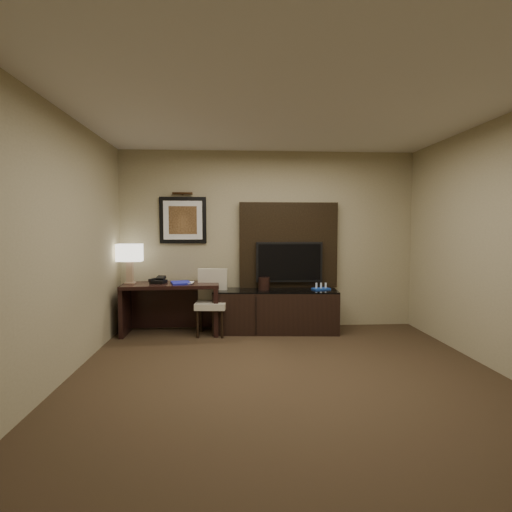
{
  "coord_description": "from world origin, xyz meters",
  "views": [
    {
      "loc": [
        -0.57,
        -3.63,
        1.53
      ],
      "look_at": [
        -0.24,
        1.8,
        1.15
      ],
      "focal_mm": 28.0,
      "sensor_mm": 36.0,
      "label": 1
    }
  ],
  "objects": [
    {
      "name": "wall_front",
      "position": [
        0.0,
        -2.5,
        1.35
      ],
      "size": [
        4.5,
        0.01,
        2.7
      ],
      "primitive_type": "cube",
      "color": "#998E67",
      "rests_on": "floor"
    },
    {
      "name": "tv",
      "position": [
        0.3,
        2.34,
        1.02
      ],
      "size": [
        1.0,
        0.08,
        0.6
      ],
      "primitive_type": "cube",
      "color": "black",
      "rests_on": "tv_wall_panel"
    },
    {
      "name": "desk_phone",
      "position": [
        -1.62,
        2.16,
        0.78
      ],
      "size": [
        0.24,
        0.23,
        0.1
      ],
      "primitive_type": null,
      "rotation": [
        0.0,
        0.0,
        -0.32
      ],
      "color": "black",
      "rests_on": "desk"
    },
    {
      "name": "tv_wall_panel",
      "position": [
        0.3,
        2.44,
        1.27
      ],
      "size": [
        1.5,
        0.12,
        1.3
      ],
      "primitive_type": "cube",
      "color": "black",
      "rests_on": "wall_back"
    },
    {
      "name": "book",
      "position": [
        -1.3,
        2.11,
        0.85
      ],
      "size": [
        0.18,
        0.03,
        0.24
      ],
      "primitive_type": "imported",
      "rotation": [
        0.0,
        0.0,
        -0.06
      ],
      "color": "tan",
      "rests_on": "desk"
    },
    {
      "name": "artwork",
      "position": [
        -1.3,
        2.48,
        1.65
      ],
      "size": [
        0.7,
        0.04,
        0.7
      ],
      "primitive_type": "cube",
      "color": "black",
      "rests_on": "wall_back"
    },
    {
      "name": "wall_back",
      "position": [
        0.0,
        2.5,
        1.35
      ],
      "size": [
        4.5,
        0.01,
        2.7
      ],
      "primitive_type": "cube",
      "color": "#998E67",
      "rests_on": "floor"
    },
    {
      "name": "minibar_tray",
      "position": [
        0.75,
        2.17,
        0.67
      ],
      "size": [
        0.28,
        0.22,
        0.09
      ],
      "primitive_type": null,
      "rotation": [
        0.0,
        0.0,
        0.31
      ],
      "color": "#1A46AD",
      "rests_on": "credenza"
    },
    {
      "name": "credenza",
      "position": [
        0.07,
        2.15,
        0.31
      ],
      "size": [
        1.84,
        0.63,
        0.62
      ],
      "primitive_type": "cube",
      "rotation": [
        0.0,
        0.0,
        -0.07
      ],
      "color": "black",
      "rests_on": "floor"
    },
    {
      "name": "blue_folder",
      "position": [
        -1.3,
        2.14,
        0.74
      ],
      "size": [
        0.34,
        0.4,
        0.02
      ],
      "primitive_type": "cube",
      "rotation": [
        0.0,
        0.0,
        0.25
      ],
      "color": "#161B94",
      "rests_on": "desk"
    },
    {
      "name": "wall_left",
      "position": [
        -2.25,
        0.0,
        1.35
      ],
      "size": [
        0.01,
        5.0,
        2.7
      ],
      "primitive_type": "cube",
      "color": "#998E67",
      "rests_on": "floor"
    },
    {
      "name": "desk_chair",
      "position": [
        -0.86,
        2.04,
        0.45
      ],
      "size": [
        0.46,
        0.52,
        0.89
      ],
      "primitive_type": null,
      "rotation": [
        0.0,
        0.0,
        -0.07
      ],
      "color": "beige",
      "rests_on": "floor"
    },
    {
      "name": "picture_light",
      "position": [
        -1.3,
        2.44,
        2.05
      ],
      "size": [
        0.04,
        0.04,
        0.3
      ],
      "primitive_type": "cylinder",
      "color": "#3B2412",
      "rests_on": "wall_back"
    },
    {
      "name": "desk",
      "position": [
        -1.44,
        2.15,
        0.37
      ],
      "size": [
        1.4,
        0.65,
        0.73
      ],
      "primitive_type": "cube",
      "rotation": [
        0.0,
        0.0,
        0.05
      ],
      "color": "black",
      "rests_on": "floor"
    },
    {
      "name": "ice_bucket",
      "position": [
        -0.09,
        2.18,
        0.72
      ],
      "size": [
        0.19,
        0.19,
        0.19
      ],
      "primitive_type": "cylinder",
      "rotation": [
        0.0,
        0.0,
        -0.17
      ],
      "color": "black",
      "rests_on": "credenza"
    },
    {
      "name": "floor",
      "position": [
        0.0,
        0.0,
        -0.01
      ],
      "size": [
        4.5,
        5.0,
        0.01
      ],
      "primitive_type": "cube",
      "color": "#312316",
      "rests_on": "ground"
    },
    {
      "name": "table_lamp",
      "position": [
        -2.03,
        2.2,
        1.01
      ],
      "size": [
        0.34,
        0.2,
        0.55
      ],
      "primitive_type": null,
      "rotation": [
        0.0,
        0.0,
        -0.01
      ],
      "color": "tan",
      "rests_on": "desk"
    },
    {
      "name": "ceiling",
      "position": [
        0.0,
        0.0,
        2.7
      ],
      "size": [
        4.5,
        5.0,
        0.01
      ],
      "primitive_type": "cube",
      "color": "silver",
      "rests_on": "wall_back"
    }
  ]
}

